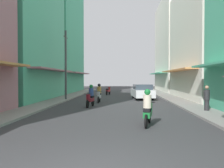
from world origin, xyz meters
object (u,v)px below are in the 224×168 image
Objects in this scene: utility_pole at (66,65)px; pedestrian_foreground at (207,99)px; motorbike_green at (148,109)px; parked_car at (142,92)px; motorbike_red at (108,91)px; motorbike_maroon at (90,97)px; motorbike_silver at (99,94)px.

pedestrian_foreground is at bearing -35.06° from utility_pole.
motorbike_green is at bearing -60.61° from utility_pole.
motorbike_red is at bearing 121.19° from parked_car.
utility_pole reaches higher than motorbike_red.
motorbike_maroon is 0.43× the size of parked_car.
motorbike_green is (3.10, -9.60, 0.00)m from motorbike_silver.
motorbike_silver is 5.09m from parked_car.
motorbike_green is 0.28× the size of utility_pole.
motorbike_silver is 10.08m from motorbike_green.
pedestrian_foreground is 0.25× the size of utility_pole.
pedestrian_foreground is at bearing 46.41° from motorbike_green.
motorbike_red is 1.12× the size of pedestrian_foreground.
motorbike_silver is 8.90m from pedestrian_foreground.
motorbike_green is at bearing -93.42° from parked_car.
utility_pole is at bearing -166.66° from parked_car.
utility_pole is at bearing 119.39° from motorbike_green.
motorbike_silver is 1.13× the size of pedestrian_foreground.
motorbike_red is (0.15, 9.45, -0.20)m from motorbike_silver.
motorbike_silver is 9.45m from motorbike_red.
motorbike_maroon is at bearing 161.24° from pedestrian_foreground.
utility_pole is (-3.37, -7.83, 2.76)m from motorbike_red.
pedestrian_foreground is (3.10, -8.83, 0.06)m from parked_car.
motorbike_green is at bearing -72.10° from motorbike_silver.
utility_pole is (-2.93, 4.68, 2.56)m from motorbike_maroon.
parked_car reaches higher than motorbike_red.
parked_car is at bearing -58.81° from motorbike_red.
parked_car is at bearing 109.34° from pedestrian_foreground.
motorbike_red is 16.46m from pedestrian_foreground.
motorbike_red is at bearing 98.80° from motorbike_green.
motorbike_maroon is 7.67m from pedestrian_foreground.
pedestrian_foreground is (7.26, -2.47, 0.09)m from motorbike_maroon.
motorbike_maroon reaches higher than parked_car.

